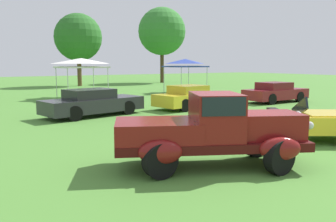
# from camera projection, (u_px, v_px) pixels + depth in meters

# --- Properties ---
(ground_plane) EXTENTS (120.00, 120.00, 0.00)m
(ground_plane) POSITION_uv_depth(u_px,v_px,m) (232.00, 162.00, 8.34)
(ground_plane) COLOR #4C8433
(feature_pickup_truck) EXTENTS (4.48, 3.21, 1.70)m
(feature_pickup_truck) POSITION_uv_depth(u_px,v_px,m) (212.00, 130.00, 7.87)
(feature_pickup_truck) COLOR #400B0B
(feature_pickup_truck) RESTS_ON ground_plane
(neighbor_convertible) EXTENTS (4.77, 3.93, 1.40)m
(neighbor_convertible) POSITION_uv_depth(u_px,v_px,m) (294.00, 122.00, 10.64)
(neighbor_convertible) COLOR yellow
(neighbor_convertible) RESTS_ON ground_plane
(show_car_charcoal) EXTENTS (4.81, 2.53, 1.22)m
(show_car_charcoal) POSITION_uv_depth(u_px,v_px,m) (93.00, 103.00, 15.58)
(show_car_charcoal) COLOR #28282D
(show_car_charcoal) RESTS_ON ground_plane
(show_car_yellow) EXTENTS (4.26, 2.36, 1.22)m
(show_car_yellow) POSITION_uv_depth(u_px,v_px,m) (190.00, 97.00, 18.17)
(show_car_yellow) COLOR yellow
(show_car_yellow) RESTS_ON ground_plane
(show_car_burgundy) EXTENTS (4.22, 1.74, 1.22)m
(show_car_burgundy) POSITION_uv_depth(u_px,v_px,m) (276.00, 92.00, 21.06)
(show_car_burgundy) COLOR maroon
(show_car_burgundy) RESTS_ON ground_plane
(canopy_tent_left_field) EXTENTS (3.01, 3.01, 2.71)m
(canopy_tent_left_field) POSITION_uv_depth(u_px,v_px,m) (81.00, 62.00, 23.41)
(canopy_tent_left_field) COLOR #B7B7BC
(canopy_tent_left_field) RESTS_ON ground_plane
(canopy_tent_center_field) EXTENTS (2.77, 2.77, 2.71)m
(canopy_tent_center_field) POSITION_uv_depth(u_px,v_px,m) (185.00, 62.00, 27.65)
(canopy_tent_center_field) COLOR #B7B7BC
(canopy_tent_center_field) RESTS_ON ground_plane
(treeline_center) EXTENTS (4.87, 4.87, 7.46)m
(treeline_center) POSITION_uv_depth(u_px,v_px,m) (78.00, 37.00, 35.57)
(treeline_center) COLOR brown
(treeline_center) RESTS_ON ground_plane
(treeline_mid_right) EXTENTS (5.70, 5.70, 9.01)m
(treeline_mid_right) POSITION_uv_depth(u_px,v_px,m) (162.00, 31.00, 41.49)
(treeline_mid_right) COLOR #47331E
(treeline_mid_right) RESTS_ON ground_plane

